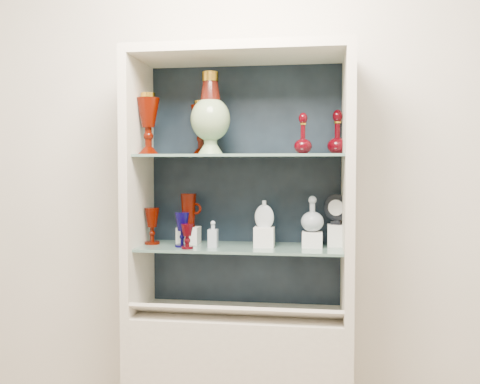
# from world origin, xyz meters

# --- Properties ---
(wall_back) EXTENTS (3.50, 0.02, 2.80)m
(wall_back) POSITION_xyz_m (0.00, 1.75, 1.40)
(wall_back) COLOR beige
(wall_back) RESTS_ON ground
(cabinet_back_panel) EXTENTS (0.98, 0.02, 1.15)m
(cabinet_back_panel) POSITION_xyz_m (0.00, 1.72, 1.32)
(cabinet_back_panel) COLOR black
(cabinet_back_panel) RESTS_ON cabinet_base
(cabinet_side_left) EXTENTS (0.04, 0.40, 1.15)m
(cabinet_side_left) POSITION_xyz_m (-0.48, 1.53, 1.32)
(cabinet_side_left) COLOR beige
(cabinet_side_left) RESTS_ON cabinet_base
(cabinet_side_right) EXTENTS (0.04, 0.40, 1.15)m
(cabinet_side_right) POSITION_xyz_m (0.48, 1.53, 1.32)
(cabinet_side_right) COLOR beige
(cabinet_side_right) RESTS_ON cabinet_base
(cabinet_top_cap) EXTENTS (1.00, 0.40, 0.04)m
(cabinet_top_cap) POSITION_xyz_m (0.00, 1.53, 1.92)
(cabinet_top_cap) COLOR beige
(cabinet_top_cap) RESTS_ON cabinet_side_left
(shelf_lower) EXTENTS (0.92, 0.34, 0.01)m
(shelf_lower) POSITION_xyz_m (0.00, 1.55, 1.04)
(shelf_lower) COLOR slate
(shelf_lower) RESTS_ON cabinet_side_left
(shelf_upper) EXTENTS (0.92, 0.34, 0.01)m
(shelf_upper) POSITION_xyz_m (0.00, 1.55, 1.46)
(shelf_upper) COLOR slate
(shelf_upper) RESTS_ON cabinet_side_left
(label_ledge) EXTENTS (0.92, 0.17, 0.09)m
(label_ledge) POSITION_xyz_m (0.00, 1.42, 0.78)
(label_ledge) COLOR beige
(label_ledge) RESTS_ON cabinet_base
(label_card_0) EXTENTS (0.10, 0.06, 0.03)m
(label_card_0) POSITION_xyz_m (-0.26, 1.42, 0.80)
(label_card_0) COLOR white
(label_card_0) RESTS_ON label_ledge
(label_card_1) EXTENTS (0.10, 0.06, 0.03)m
(label_card_1) POSITION_xyz_m (0.27, 1.42, 0.80)
(label_card_1) COLOR white
(label_card_1) RESTS_ON label_ledge
(label_card_2) EXTENTS (0.10, 0.06, 0.03)m
(label_card_2) POSITION_xyz_m (0.01, 1.42, 0.80)
(label_card_2) COLOR white
(label_card_2) RESTS_ON label_ledge
(pedestal_lamp_left) EXTENTS (0.13, 0.13, 0.28)m
(pedestal_lamp_left) POSITION_xyz_m (-0.42, 1.49, 1.61)
(pedestal_lamp_left) COLOR #480A00
(pedestal_lamp_left) RESTS_ON shelf_upper
(pedestal_lamp_right) EXTENTS (0.12, 0.12, 0.26)m
(pedestal_lamp_right) POSITION_xyz_m (-0.20, 1.63, 1.60)
(pedestal_lamp_right) COLOR #480A00
(pedestal_lamp_right) RESTS_ON shelf_upper
(enamel_urn) EXTENTS (0.21, 0.21, 0.37)m
(enamel_urn) POSITION_xyz_m (-0.13, 1.50, 1.65)
(enamel_urn) COLOR #134D2D
(enamel_urn) RESTS_ON shelf_upper
(ruby_decanter_a) EXTENTS (0.08, 0.08, 0.20)m
(ruby_decanter_a) POSITION_xyz_m (0.28, 1.49, 1.57)
(ruby_decanter_a) COLOR #420107
(ruby_decanter_a) RESTS_ON shelf_upper
(ruby_decanter_b) EXTENTS (0.12, 0.12, 0.22)m
(ruby_decanter_b) POSITION_xyz_m (0.44, 1.64, 1.58)
(ruby_decanter_b) COLOR #420107
(ruby_decanter_b) RESTS_ON shelf_upper
(lidded_bowl) EXTENTS (0.09, 0.09, 0.08)m
(lidded_bowl) POSITION_xyz_m (0.28, 1.58, 1.51)
(lidded_bowl) COLOR #420107
(lidded_bowl) RESTS_ON shelf_upper
(cobalt_goblet) EXTENTS (0.09, 0.09, 0.16)m
(cobalt_goblet) POSITION_xyz_m (-0.26, 1.49, 1.13)
(cobalt_goblet) COLOR #05003C
(cobalt_goblet) RESTS_ON shelf_lower
(ruby_goblet_tall) EXTENTS (0.08, 0.08, 0.17)m
(ruby_goblet_tall) POSITION_xyz_m (-0.42, 1.56, 1.14)
(ruby_goblet_tall) COLOR #480A00
(ruby_goblet_tall) RESTS_ON shelf_lower
(ruby_goblet_small) EXTENTS (0.07, 0.07, 0.11)m
(ruby_goblet_small) POSITION_xyz_m (-0.22, 1.44, 1.11)
(ruby_goblet_small) COLOR #420107
(ruby_goblet_small) RESTS_ON shelf_lower
(riser_ruby_pitcher) EXTENTS (0.10, 0.10, 0.08)m
(riser_ruby_pitcher) POSITION_xyz_m (-0.25, 1.59, 1.09)
(riser_ruby_pitcher) COLOR silver
(riser_ruby_pitcher) RESTS_ON shelf_lower
(ruby_pitcher) EXTENTS (0.13, 0.10, 0.16)m
(ruby_pitcher) POSITION_xyz_m (-0.25, 1.59, 1.21)
(ruby_pitcher) COLOR #480A00
(ruby_pitcher) RESTS_ON riser_ruby_pitcher
(clear_square_bottle) EXTENTS (0.04, 0.04, 0.12)m
(clear_square_bottle) POSITION_xyz_m (-0.12, 1.50, 1.11)
(clear_square_bottle) COLOR #95A1AD
(clear_square_bottle) RESTS_ON shelf_lower
(riser_flat_flask) EXTENTS (0.09, 0.09, 0.09)m
(riser_flat_flask) POSITION_xyz_m (0.11, 1.54, 1.09)
(riser_flat_flask) COLOR silver
(riser_flat_flask) RESTS_ON shelf_lower
(flat_flask) EXTENTS (0.09, 0.05, 0.13)m
(flat_flask) POSITION_xyz_m (0.11, 1.54, 1.20)
(flat_flask) COLOR #B2BFC5
(flat_flask) RESTS_ON riser_flat_flask
(riser_clear_round_decanter) EXTENTS (0.09, 0.09, 0.07)m
(riser_clear_round_decanter) POSITION_xyz_m (0.33, 1.56, 1.08)
(riser_clear_round_decanter) COLOR silver
(riser_clear_round_decanter) RESTS_ON shelf_lower
(clear_round_decanter) EXTENTS (0.11, 0.11, 0.15)m
(clear_round_decanter) POSITION_xyz_m (0.33, 1.56, 1.20)
(clear_round_decanter) COLOR #95A1AD
(clear_round_decanter) RESTS_ON riser_clear_round_decanter
(riser_cameo_medallion) EXTENTS (0.08, 0.08, 0.10)m
(riser_cameo_medallion) POSITION_xyz_m (0.43, 1.61, 1.10)
(riser_cameo_medallion) COLOR silver
(riser_cameo_medallion) RESTS_ON shelf_lower
(cameo_medallion) EXTENTS (0.13, 0.09, 0.14)m
(cameo_medallion) POSITION_xyz_m (0.43, 1.61, 1.22)
(cameo_medallion) COLOR black
(cameo_medallion) RESTS_ON riser_cameo_medallion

